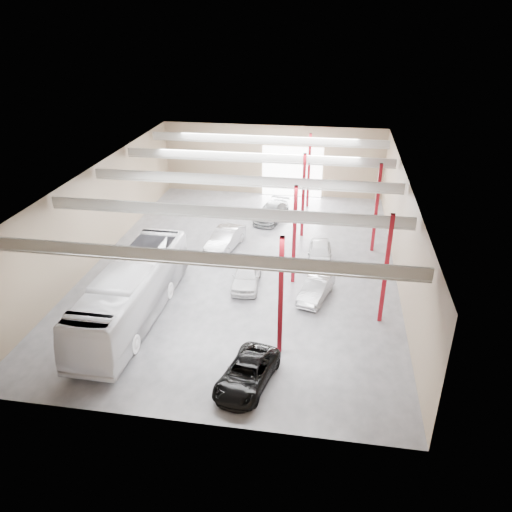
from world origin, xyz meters
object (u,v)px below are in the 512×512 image
(coach_bus, at_px, (133,292))
(car_row_c, at_px, (271,212))
(car_right_near, at_px, (316,289))
(car_row_a, at_px, (246,275))
(black_sedan, at_px, (247,374))
(car_row_b, at_px, (225,239))
(car_right_far, at_px, (320,253))

(coach_bus, height_order, car_row_c, coach_bus)
(coach_bus, distance_m, car_right_near, 11.69)
(car_row_a, height_order, car_row_c, car_row_a)
(car_row_c, bearing_deg, coach_bus, -96.43)
(car_row_a, bearing_deg, black_sedan, -83.10)
(black_sedan, bearing_deg, car_row_b, 118.83)
(car_row_a, bearing_deg, car_right_far, 38.14)
(car_row_b, height_order, car_row_c, car_row_b)
(coach_bus, height_order, car_right_near, coach_bus)
(car_row_b, bearing_deg, car_right_near, -29.47)
(black_sedan, distance_m, car_right_far, 14.56)
(car_row_b, distance_m, car_row_c, 7.14)
(coach_bus, height_order, car_right_far, coach_bus)
(car_row_a, bearing_deg, car_right_near, -14.51)
(black_sedan, distance_m, car_row_a, 10.16)
(car_row_c, height_order, car_right_far, car_right_far)
(car_right_near, bearing_deg, coach_bus, -144.24)
(coach_bus, height_order, car_row_a, coach_bus)
(car_row_b, relative_size, car_right_near, 1.18)
(car_row_b, height_order, car_right_near, car_row_b)
(car_row_c, height_order, car_right_near, car_row_c)
(coach_bus, xyz_separation_m, car_right_far, (10.91, 9.25, -1.05))
(coach_bus, distance_m, car_row_a, 7.96)
(car_right_near, bearing_deg, car_row_c, 125.15)
(car_row_a, bearing_deg, car_row_c, 85.99)
(black_sedan, bearing_deg, car_row_c, 106.96)
(black_sedan, xyz_separation_m, car_row_c, (-1.67, 22.04, 0.06))
(black_sedan, xyz_separation_m, car_row_b, (-4.50, 15.48, 0.14))
(car_row_a, height_order, car_right_far, car_row_a)
(black_sedan, relative_size, car_row_b, 0.98)
(car_row_c, xyz_separation_m, car_right_near, (4.67, -12.99, -0.05))
(black_sedan, height_order, car_right_near, car_right_near)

